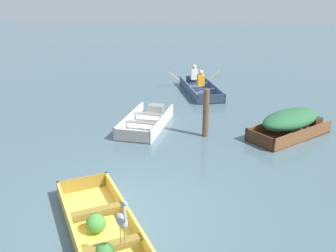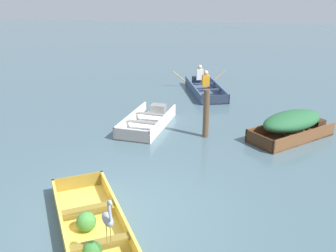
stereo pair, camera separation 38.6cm
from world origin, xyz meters
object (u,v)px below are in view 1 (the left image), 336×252
object	(u,v)px
skiff_white_mid_moored	(147,121)
heron_on_dinghy	(122,220)
dinghy_yellow_foreground	(105,237)
skiff_wooden_brown_near_moored	(291,122)
rowboat_slate_blue_with_crew	(199,87)
mooring_post	(206,113)

from	to	relation	value
skiff_white_mid_moored	heron_on_dinghy	world-z (taller)	heron_on_dinghy
dinghy_yellow_foreground	skiff_wooden_brown_near_moored	distance (m)	6.49
heron_on_dinghy	skiff_wooden_brown_near_moored	bearing A→B (deg)	60.61
rowboat_slate_blue_with_crew	heron_on_dinghy	distance (m)	10.30
dinghy_yellow_foreground	heron_on_dinghy	xyz separation A→B (m)	(0.45, -0.50, 0.72)
skiff_white_mid_moored	mooring_post	distance (m)	1.97
dinghy_yellow_foreground	skiff_wooden_brown_near_moored	xyz separation A→B (m)	(3.72, 5.31, 0.31)
skiff_wooden_brown_near_moored	rowboat_slate_blue_with_crew	size ratio (longest dim) A/B	0.74
heron_on_dinghy	mooring_post	xyz separation A→B (m)	(0.92, 5.47, -0.16)
skiff_wooden_brown_near_moored	skiff_white_mid_moored	world-z (taller)	skiff_wooden_brown_near_moored
skiff_wooden_brown_near_moored	mooring_post	world-z (taller)	mooring_post
heron_on_dinghy	mooring_post	distance (m)	5.55
rowboat_slate_blue_with_crew	mooring_post	distance (m)	4.85
dinghy_yellow_foreground	skiff_wooden_brown_near_moored	size ratio (longest dim) A/B	1.38
skiff_wooden_brown_near_moored	skiff_white_mid_moored	bearing A→B (deg)	176.11
mooring_post	rowboat_slate_blue_with_crew	bearing A→B (deg)	95.86
skiff_white_mid_moored	heron_on_dinghy	size ratio (longest dim) A/B	3.18
heron_on_dinghy	mooring_post	size ratio (longest dim) A/B	0.61
dinghy_yellow_foreground	heron_on_dinghy	size ratio (longest dim) A/B	4.08
skiff_wooden_brown_near_moored	mooring_post	distance (m)	2.39
heron_on_dinghy	skiff_white_mid_moored	bearing A→B (deg)	98.16
heron_on_dinghy	rowboat_slate_blue_with_crew	bearing A→B (deg)	87.64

